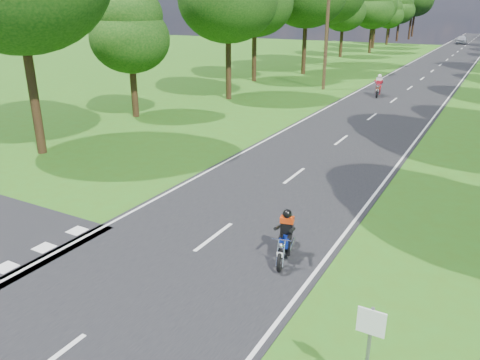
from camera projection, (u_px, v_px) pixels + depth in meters
The scene contains 8 objects.
ground at pixel (173, 269), 12.11m from camera, with size 160.00×160.00×0.00m, color #335F15.
main_road at pixel (440, 65), 52.92m from camera, with size 7.00×140.00×0.02m, color black.
road_markings at pixel (437, 67), 51.45m from camera, with size 7.40×140.00×0.01m.
telegraph_pole at pixel (326, 37), 36.28m from camera, with size 1.20×0.26×8.00m.
road_sign at pixel (369, 343), 7.47m from camera, with size 0.45×0.07×2.00m.
rider_near_blue at pixel (285, 235), 12.35m from camera, with size 0.54×1.62×1.35m, color #0D2396, non-canonical shape.
rider_far_red at pixel (379, 85), 34.49m from camera, with size 0.64×1.92×1.60m, color #B02A0D, non-canonical shape.
distant_car at pixel (462, 39), 81.11m from camera, with size 1.72×4.27×1.46m, color silver.
Camera 1 is at (6.67, -8.32, 6.41)m, focal length 35.00 mm.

